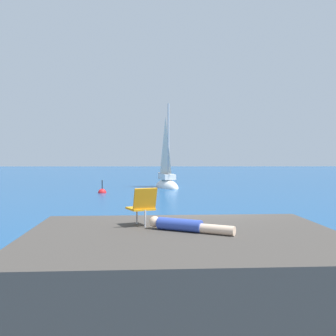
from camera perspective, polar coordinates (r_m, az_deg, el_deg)
name	(u,v)px	position (r m, az deg, el deg)	size (l,w,h in m)	color
ground_plane	(195,245)	(11.73, 3.78, -10.61)	(160.00, 160.00, 0.00)	navy
shore_ledge	(184,262)	(7.88, 2.21, -12.83)	(5.92, 4.75, 1.06)	#423D38
boulder_seaward	(106,258)	(10.39, -8.56, -12.25)	(1.24, 0.99, 0.68)	#483837
boulder_inland	(121,256)	(10.57, -6.55, -12.00)	(0.73, 0.59, 0.40)	#444234
sailboat_near	(167,183)	(31.88, -0.17, -2.04)	(2.45, 3.92, 7.08)	white
person_sunbather	(186,226)	(7.94, 2.46, -7.96)	(1.61, 0.97, 0.25)	#334CB2
beach_chair	(142,205)	(8.49, -3.55, -5.10)	(0.68, 0.74, 0.80)	orange
marker_buoy	(102,193)	(27.76, -9.09, -3.41)	(0.56, 0.56, 1.13)	red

